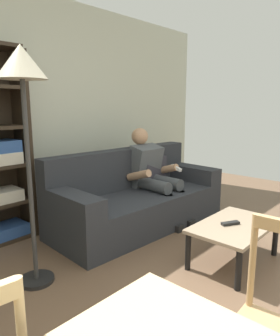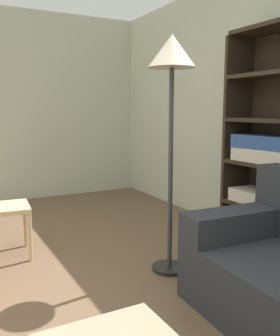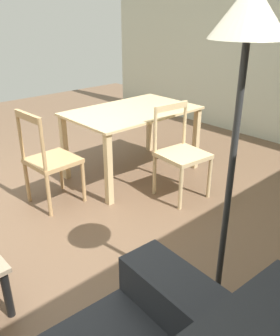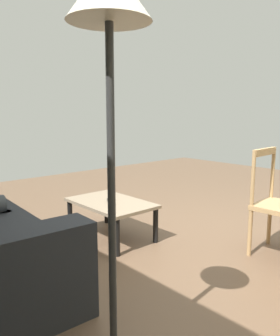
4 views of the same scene
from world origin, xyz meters
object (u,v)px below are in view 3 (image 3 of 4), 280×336
dining_table (132,119)px  dining_chair_near_wall (181,153)px  dining_chair_facing_couch (50,160)px  floor_lamp (246,50)px

dining_table → dining_chair_near_wall: 0.73m
dining_chair_near_wall → dining_chair_facing_couch: size_ratio=0.98×
dining_table → dining_chair_near_wall: bearing=90.2°
dining_table → dining_chair_near_wall: (-0.00, 0.70, -0.18)m
dining_chair_near_wall → floor_lamp: (0.93, 1.15, 1.10)m
dining_table → floor_lamp: (0.92, 1.85, 0.92)m
dining_chair_facing_couch → floor_lamp: floor_lamp is taller
dining_chair_facing_couch → dining_chair_near_wall: bearing=145.3°
dining_chair_near_wall → dining_chair_facing_couch: bearing=-34.7°
floor_lamp → dining_table: bearing=-116.5°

